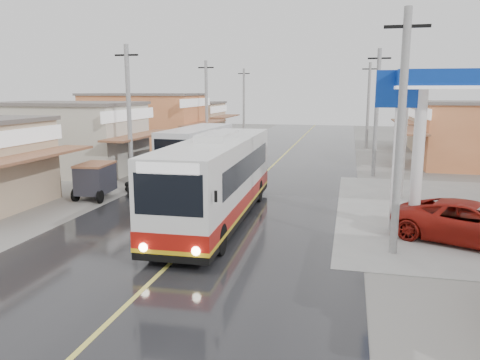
{
  "coord_description": "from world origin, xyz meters",
  "views": [
    {
      "loc": [
        5.39,
        -15.92,
        5.44
      ],
      "look_at": [
        0.78,
        3.76,
        1.57
      ],
      "focal_mm": 35.0,
      "sensor_mm": 36.0,
      "label": 1
    }
  ],
  "objects_px": {
    "second_bus": "(197,148)",
    "jeepney": "(472,223)",
    "cyclist": "(179,181)",
    "tricycle_near": "(95,178)",
    "coach_bus": "(218,179)",
    "tyre_stack": "(134,186)"
  },
  "relations": [
    {
      "from": "second_bus",
      "to": "jeepney",
      "type": "bearing_deg",
      "value": -38.36
    },
    {
      "from": "cyclist",
      "to": "second_bus",
      "type": "bearing_deg",
      "value": 102.8
    },
    {
      "from": "tricycle_near",
      "to": "coach_bus",
      "type": "bearing_deg",
      "value": -24.47
    },
    {
      "from": "second_bus",
      "to": "tyre_stack",
      "type": "relative_size",
      "value": 9.2
    },
    {
      "from": "coach_bus",
      "to": "jeepney",
      "type": "relative_size",
      "value": 2.21
    },
    {
      "from": "jeepney",
      "to": "tricycle_near",
      "type": "height_order",
      "value": "tricycle_near"
    },
    {
      "from": "jeepney",
      "to": "tricycle_near",
      "type": "bearing_deg",
      "value": 102.27
    },
    {
      "from": "jeepney",
      "to": "tyre_stack",
      "type": "distance_m",
      "value": 16.82
    },
    {
      "from": "second_bus",
      "to": "tricycle_near",
      "type": "xyz_separation_m",
      "value": [
        -2.45,
        -9.07,
        -0.55
      ]
    },
    {
      "from": "tyre_stack",
      "to": "jeepney",
      "type": "bearing_deg",
      "value": -19.16
    },
    {
      "from": "coach_bus",
      "to": "tricycle_near",
      "type": "height_order",
      "value": "coach_bus"
    },
    {
      "from": "tricycle_near",
      "to": "tyre_stack",
      "type": "bearing_deg",
      "value": 58.03
    },
    {
      "from": "tyre_stack",
      "to": "coach_bus",
      "type": "bearing_deg",
      "value": -37.1
    },
    {
      "from": "coach_bus",
      "to": "cyclist",
      "type": "height_order",
      "value": "coach_bus"
    },
    {
      "from": "coach_bus",
      "to": "jeepney",
      "type": "height_order",
      "value": "coach_bus"
    },
    {
      "from": "cyclist",
      "to": "tyre_stack",
      "type": "distance_m",
      "value": 2.81
    },
    {
      "from": "jeepney",
      "to": "tyre_stack",
      "type": "bearing_deg",
      "value": 94.42
    },
    {
      "from": "second_bus",
      "to": "cyclist",
      "type": "distance_m",
      "value": 7.37
    },
    {
      "from": "jeepney",
      "to": "cyclist",
      "type": "relative_size",
      "value": 2.4
    },
    {
      "from": "second_bus",
      "to": "cyclist",
      "type": "height_order",
      "value": "second_bus"
    },
    {
      "from": "jeepney",
      "to": "tyre_stack",
      "type": "xyz_separation_m",
      "value": [
        -15.88,
        5.52,
        -0.5
      ]
    },
    {
      "from": "jeepney",
      "to": "tricycle_near",
      "type": "distance_m",
      "value": 17.29
    }
  ]
}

